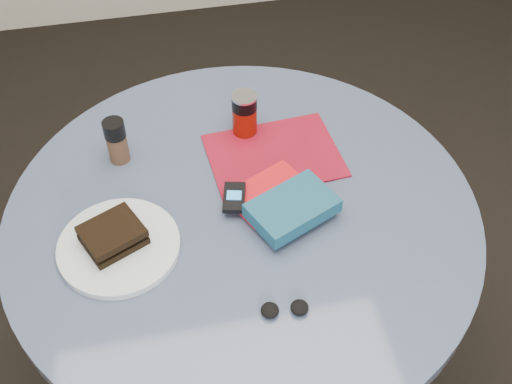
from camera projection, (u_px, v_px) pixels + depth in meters
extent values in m
plane|color=black|center=(246.00, 374.00, 1.90)|extent=(4.00, 4.00, 0.00)
cylinder|color=black|center=(246.00, 372.00, 1.89)|extent=(0.48, 0.48, 0.03)
cylinder|color=black|center=(244.00, 307.00, 1.63)|extent=(0.11, 0.11, 0.68)
cylinder|color=#3B4762|center=(242.00, 216.00, 1.36)|extent=(1.00, 1.00, 0.04)
cylinder|color=silver|center=(119.00, 247.00, 1.27)|extent=(0.26, 0.26, 0.02)
cube|color=black|center=(114.00, 239.00, 1.27)|extent=(0.14, 0.13, 0.02)
cube|color=#332213|center=(113.00, 235.00, 1.26)|extent=(0.12, 0.12, 0.01)
cube|color=black|center=(112.00, 231.00, 1.25)|extent=(0.14, 0.13, 0.02)
cylinder|color=maroon|center=(245.00, 120.00, 1.48)|extent=(0.08, 0.08, 0.07)
cylinder|color=black|center=(244.00, 103.00, 1.45)|extent=(0.08, 0.08, 0.03)
cylinder|color=silver|center=(244.00, 97.00, 1.43)|extent=(0.08, 0.08, 0.01)
cylinder|color=#482F1F|center=(118.00, 147.00, 1.43)|extent=(0.06, 0.06, 0.07)
cylinder|color=black|center=(114.00, 129.00, 1.38)|extent=(0.06, 0.06, 0.04)
cube|color=maroon|center=(274.00, 156.00, 1.45)|extent=(0.31, 0.24, 0.01)
cube|color=red|center=(269.00, 193.00, 1.36)|extent=(0.20, 0.17, 0.01)
cube|color=navy|center=(292.00, 208.00, 1.30)|extent=(0.20, 0.17, 0.03)
cube|color=black|center=(234.00, 198.00, 1.34)|extent=(0.06, 0.09, 0.01)
cube|color=#2B8AD9|center=(234.00, 195.00, 1.33)|extent=(0.04, 0.03, 0.00)
ellipsoid|color=black|center=(270.00, 310.00, 1.17)|extent=(0.04, 0.04, 0.02)
ellipsoid|color=black|center=(299.00, 307.00, 1.18)|extent=(0.04, 0.04, 0.02)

